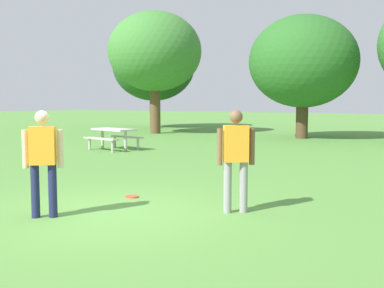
% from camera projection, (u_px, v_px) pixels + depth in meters
% --- Properties ---
extents(ground_plane, '(120.00, 120.00, 0.00)m').
position_uv_depth(ground_plane, '(105.00, 212.00, 7.65)').
color(ground_plane, '#568E3D').
extents(person_thrower, '(0.50, 0.41, 1.64)m').
position_uv_depth(person_thrower, '(43.00, 156.00, 7.23)').
color(person_thrower, '#1E234C').
rests_on(person_thrower, ground).
extents(person_catcher, '(0.50, 0.41, 1.64)m').
position_uv_depth(person_catcher, '(236.00, 154.00, 7.54)').
color(person_catcher, gray).
rests_on(person_catcher, ground).
extents(frisbee, '(0.25, 0.25, 0.03)m').
position_uv_depth(frisbee, '(132.00, 197.00, 8.82)').
color(frisbee, '#E04733').
rests_on(frisbee, ground).
extents(picnic_table_near, '(1.93, 1.71, 0.77)m').
position_uv_depth(picnic_table_near, '(114.00, 134.00, 17.21)').
color(picnic_table_near, beige).
rests_on(picnic_table_near, ground).
extents(tree_tall_left, '(5.32, 5.32, 6.28)m').
position_uv_depth(tree_tall_left, '(154.00, 66.00, 30.88)').
color(tree_tall_left, brown).
rests_on(tree_tall_left, ground).
extents(tree_broad_center, '(5.00, 5.00, 6.51)m').
position_uv_depth(tree_broad_center, '(155.00, 52.00, 25.38)').
color(tree_broad_center, brown).
rests_on(tree_broad_center, ground).
extents(tree_far_right, '(5.03, 5.03, 5.73)m').
position_uv_depth(tree_far_right, '(303.00, 62.00, 22.07)').
color(tree_far_right, '#4C3823').
rests_on(tree_far_right, ground).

